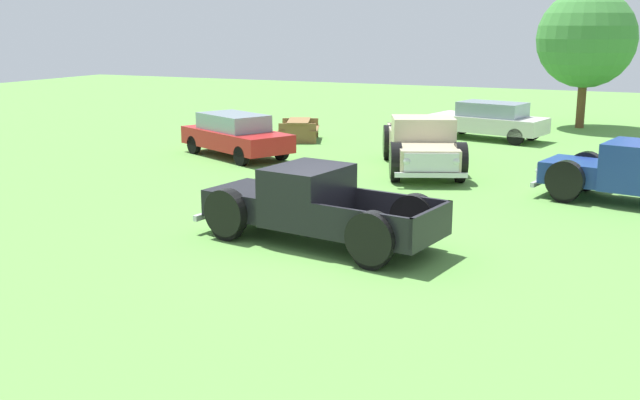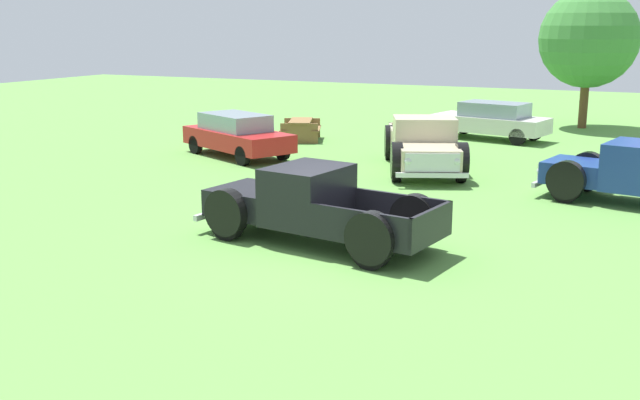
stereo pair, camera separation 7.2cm
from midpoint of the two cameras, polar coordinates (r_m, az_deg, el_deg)
ground_plane at (r=14.93m, az=0.67°, el=-3.65°), size 80.00×80.00×0.00m
pickup_truck_foreground at (r=15.25m, az=-1.01°, el=-0.41°), size 5.29×2.64×1.55m
pickup_truck_behind_left at (r=22.63m, az=7.98°, el=4.05°), size 3.84×5.70×1.65m
pickup_truck_behind_right at (r=19.97m, az=22.69°, el=1.78°), size 5.25×2.80×1.53m
sedan_distant_a at (r=25.26m, az=-6.23°, el=4.96°), size 4.61×3.44×1.43m
sedan_distant_b at (r=29.68m, az=12.92°, el=5.93°), size 4.57×2.63×1.43m
picnic_table at (r=28.77m, az=-1.40°, el=5.52°), size 2.05×2.22×0.78m
oak_tree_east at (r=33.96m, az=19.75°, el=11.42°), size 4.09×4.09×5.79m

